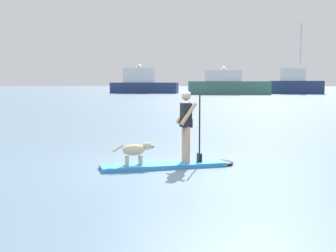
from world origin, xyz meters
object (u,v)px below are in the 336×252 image
Objects in this scene: paddleboard at (173,165)px; person_paddler at (187,121)px; dog at (136,150)px; moored_boat_center at (143,84)px; moored_boat_far_starboard at (228,85)px; moored_boat_far_port at (296,84)px.

person_paddler is (0.33, 0.13, 1.05)m from paddleboard.
person_paddler is 1.41m from dog.
paddleboard is 1.92× the size of person_paddler.
moored_boat_far_starboard is (14.88, -6.63, -0.19)m from moored_boat_center.
dog is 62.80m from moored_boat_far_starboard.
moored_boat_center reaches higher than moored_boat_far_starboard.
moored_boat_far_starboard reaches higher than person_paddler.
dog is 69.91m from moored_boat_far_port.
moored_boat_center is 26.45m from moored_boat_far_port.
moored_boat_far_port is (15.07, 68.26, 1.21)m from dog.
person_paddler is at bearing 22.29° from dog.
moored_boat_far_starboard is 1.09× the size of moored_boat_far_port.
moored_boat_center is 0.93× the size of moored_boat_far_starboard.
moored_boat_center is at bearing 100.30° from person_paddler.
dog is 0.08× the size of moored_boat_far_port.
paddleboard is 69.41m from moored_boat_far_port.
moored_boat_far_port is (11.54, 5.57, 0.17)m from moored_boat_far_starboard.
moored_boat_center is 1.02× the size of moored_boat_far_port.
paddleboard is at bearing -157.71° from person_paddler.
person_paddler is 69.20m from moored_boat_far_port.
moored_boat_far_starboard is at bearing 87.52° from paddleboard.
dog is 0.07× the size of moored_boat_far_starboard.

